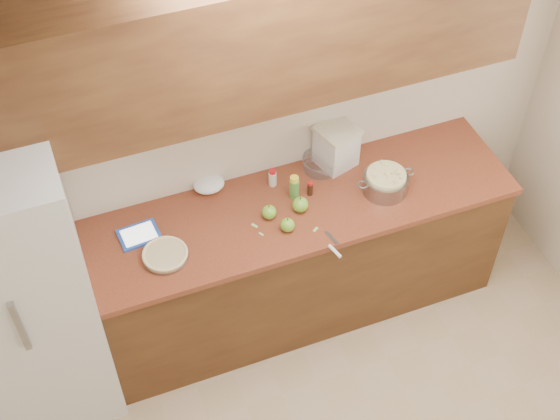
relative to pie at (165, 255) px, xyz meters
name	(u,v)px	position (x,y,z in m)	size (l,w,h in m)	color
room_shell	(418,402)	(0.69, -1.38, 0.36)	(3.60, 3.60, 3.60)	tan
counter_run	(283,262)	(0.69, 0.10, -0.48)	(2.64, 0.68, 0.92)	#583518
upper_cabinets	(272,37)	(0.69, 0.25, 1.01)	(2.60, 0.34, 0.70)	brown
fridge	(19,292)	(-0.75, 0.06, -0.04)	(0.70, 0.70, 1.80)	silver
pie	(165,255)	(0.00, 0.00, 0.00)	(0.25, 0.25, 0.04)	silver
colander	(385,182)	(1.28, 0.03, 0.04)	(0.34, 0.25, 0.13)	gray
flour_canister	(336,146)	(1.11, 0.34, 0.11)	(0.26, 0.26, 0.26)	silver
tablet	(139,235)	(-0.09, 0.19, -0.01)	(0.22, 0.18, 0.02)	#244BB1
paring_knife	(334,249)	(0.84, -0.27, -0.01)	(0.07, 0.20, 0.02)	gray
lemon_bottle	(294,187)	(0.79, 0.17, 0.05)	(0.06, 0.06, 0.15)	#4C8C38
cinnamon_shaker	(273,178)	(0.71, 0.30, 0.03)	(0.05, 0.05, 0.11)	beige
vanilla_bottle	(310,189)	(0.87, 0.15, 0.02)	(0.03, 0.03, 0.09)	black
mixing_bowl	(321,162)	(1.01, 0.32, 0.02)	(0.22, 0.22, 0.08)	silver
paper_towel	(209,184)	(0.36, 0.39, 0.02)	(0.18, 0.14, 0.07)	white
apple_left	(269,212)	(0.60, 0.07, 0.02)	(0.08, 0.08, 0.09)	#6CA928
apple_center	(300,205)	(0.78, 0.06, 0.02)	(0.09, 0.09, 0.10)	#6CA928
apple_front	(288,225)	(0.66, -0.05, 0.02)	(0.08, 0.08, 0.09)	#6CA928
peel_a	(315,229)	(0.80, -0.10, -0.02)	(0.04, 0.01, 0.00)	#91C861
peel_b	(255,226)	(0.51, 0.04, -0.02)	(0.04, 0.02, 0.00)	#91C861
peel_c	(261,234)	(0.52, -0.03, -0.02)	(0.03, 0.01, 0.00)	#91C861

